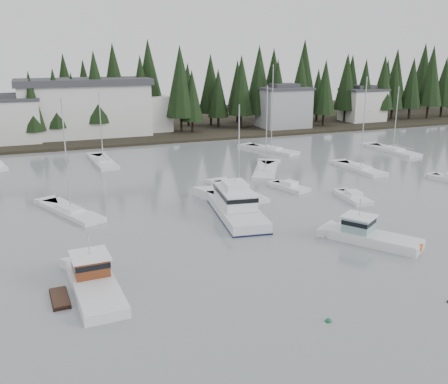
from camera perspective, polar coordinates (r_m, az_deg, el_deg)
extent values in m
plane|color=gray|center=(28.96, 16.04, -20.04)|extent=(260.00, 260.00, 0.00)
cube|color=black|center=(117.34, -13.74, 7.34)|extent=(240.00, 54.00, 1.00)
cube|color=silver|center=(98.00, -22.95, 7.42)|extent=(9.00, 7.00, 7.50)
cube|color=#38383D|center=(97.57, -23.21, 9.73)|extent=(9.54, 7.42, 0.50)
cube|color=#38383D|center=(97.52, -23.25, 10.08)|extent=(4.95, 3.85, 0.80)
cube|color=#999EA0|center=(109.59, 6.80, 9.47)|extent=(10.00, 8.00, 8.00)
cube|color=#38383D|center=(109.19, 6.87, 11.68)|extent=(10.60, 8.48, 0.50)
cube|color=#38383D|center=(109.15, 6.88, 12.00)|extent=(5.50, 4.40, 0.80)
cube|color=silver|center=(123.06, 15.57, 9.47)|extent=(9.00, 7.00, 7.00)
cube|color=#38383D|center=(122.73, 15.70, 11.21)|extent=(9.54, 7.42, 0.50)
cube|color=#38383D|center=(122.69, 15.72, 11.49)|extent=(4.95, 3.85, 0.80)
cube|color=silver|center=(101.29, -15.58, 9.04)|extent=(24.00, 10.00, 10.00)
cube|color=#38383D|center=(100.84, -15.81, 12.03)|extent=(25.00, 11.00, 1.20)
cube|color=silver|center=(105.30, -9.07, 8.84)|extent=(10.00, 8.00, 7.00)
cube|color=silver|center=(37.38, -14.42, -11.00)|extent=(3.36, 9.03, 1.29)
cube|color=silver|center=(37.07, -14.49, -10.04)|extent=(3.29, 8.85, 0.12)
cube|color=#4A1B0E|center=(38.39, -15.02, -8.01)|extent=(2.55, 2.78, 1.38)
cube|color=white|center=(38.11, -15.10, -6.99)|extent=(2.86, 3.15, 0.12)
cube|color=black|center=(38.28, -15.05, -7.63)|extent=(2.61, 2.82, 0.40)
cylinder|color=#A5A8AD|center=(37.79, -15.20, -5.81)|extent=(0.08, 0.08, 1.58)
cube|color=black|center=(37.22, -18.23, -11.70)|extent=(1.33, 3.22, 0.54)
cube|color=silver|center=(52.20, 1.40, -2.53)|extent=(5.54, 12.85, 1.81)
cube|color=black|center=(52.24, 1.40, -2.67)|extent=(5.59, 12.92, 0.25)
cube|color=white|center=(52.24, 1.25, -0.49)|extent=(4.02, 6.84, 1.64)
cube|color=black|center=(52.13, 1.25, -0.08)|extent=(4.11, 6.92, 0.45)
cube|color=white|center=(51.92, 1.25, 0.76)|extent=(2.74, 3.52, 0.73)
cylinder|color=#A5A8AD|center=(51.69, 1.26, 1.73)|extent=(0.10, 0.10, 1.24)
cube|color=silver|center=(46.90, 16.84, -5.51)|extent=(6.70, 8.21, 1.30)
cube|color=silver|center=(46.66, 16.91, -4.72)|extent=(6.57, 8.05, 0.12)
cube|color=#7BA19F|center=(46.91, 15.14, -3.56)|extent=(3.23, 3.26, 1.40)
cube|color=white|center=(46.67, 15.20, -2.69)|extent=(3.64, 3.68, 0.12)
cube|color=black|center=(46.82, 15.16, -3.23)|extent=(3.30, 3.32, 0.40)
cylinder|color=#A5A8AD|center=(46.41, 15.28, -1.70)|extent=(0.08, 0.08, 1.60)
torus|color=#F2590C|center=(45.77, 21.61, -5.91)|extent=(0.66, 0.50, 0.70)
cube|color=silver|center=(85.88, 5.40, 4.66)|extent=(6.59, 10.62, 1.05)
cube|color=white|center=(85.76, 5.41, 5.08)|extent=(3.17, 4.00, 0.30)
cylinder|color=#A5A8AD|center=(84.74, 5.53, 9.61)|extent=(0.14, 0.14, 13.87)
cube|color=silver|center=(55.35, -17.07, -2.37)|extent=(6.30, 10.31, 1.05)
cube|color=white|center=(55.16, -17.12, -1.74)|extent=(2.96, 3.86, 0.30)
cylinder|color=#A5A8AD|center=(53.77, -17.62, 4.05)|extent=(0.14, 0.14, 11.62)
cube|color=silver|center=(89.69, 18.74, 4.37)|extent=(3.24, 10.87, 1.05)
cube|color=white|center=(89.57, 18.77, 4.77)|extent=(2.13, 3.73, 0.30)
cylinder|color=#A5A8AD|center=(88.79, 19.07, 7.98)|extent=(0.14, 0.14, 10.41)
cube|color=silver|center=(78.42, -13.62, 3.19)|extent=(3.36, 10.95, 1.05)
cube|color=white|center=(78.28, -13.65, 3.65)|extent=(2.13, 3.78, 0.30)
cylinder|color=#A5A8AD|center=(77.41, -13.89, 7.28)|extent=(0.14, 0.14, 10.27)
cube|color=silver|center=(70.90, 4.77, 2.25)|extent=(7.91, 10.83, 1.05)
cube|color=white|center=(70.75, 4.78, 2.76)|extent=(3.60, 4.20, 0.30)
cylinder|color=#A5A8AD|center=(69.68, 4.89, 7.29)|extent=(0.14, 0.14, 11.55)
cube|color=silver|center=(60.19, 1.68, -0.19)|extent=(3.71, 10.35, 1.05)
cube|color=white|center=(60.01, 1.68, 0.40)|extent=(2.25, 3.61, 0.30)
cylinder|color=#A5A8AD|center=(58.88, 1.72, 5.05)|extent=(0.14, 0.14, 10.15)
cube|color=silver|center=(74.37, 15.28, 2.39)|extent=(3.01, 9.11, 1.05)
cube|color=white|center=(74.22, 15.31, 2.87)|extent=(1.99, 3.13, 0.30)
cylinder|color=#A5A8AD|center=(73.13, 15.67, 7.61)|extent=(0.14, 0.14, 12.66)
cube|color=silver|center=(62.58, 7.49, 0.38)|extent=(3.73, 5.62, 0.90)
cube|color=white|center=(62.40, 7.52, 1.00)|extent=(1.94, 2.05, 0.55)
cube|color=silver|center=(59.62, 14.54, -0.80)|extent=(2.87, 5.84, 0.90)
cube|color=white|center=(59.43, 14.59, -0.15)|extent=(1.70, 1.96, 0.55)
sphere|color=#145933|center=(33.59, 11.83, -14.28)|extent=(0.44, 0.44, 0.44)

